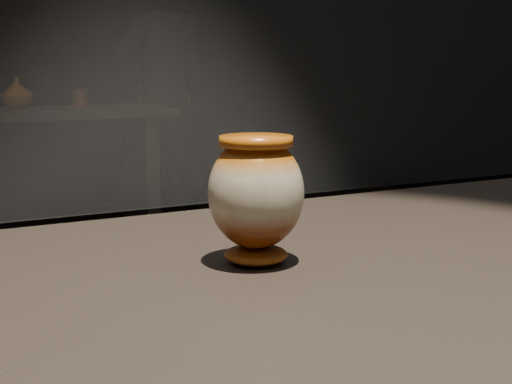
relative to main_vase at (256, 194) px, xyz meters
The scene contains 4 objects.
main_vase is the anchor object (origin of this frame).
back_vase_mid 3.49m from the main_vase, 85.02° to the left, with size 0.17×0.17×0.18m, color #6A2809.
back_vase_right 3.52m from the main_vase, 79.30° to the left, with size 0.08×0.08×0.11m, color #8F4714.
visitor 3.94m from the main_vase, 71.00° to the left, with size 0.68×0.44×1.86m, color black.
Camera 1 is at (-0.29, -0.70, 1.14)m, focal length 50.00 mm.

